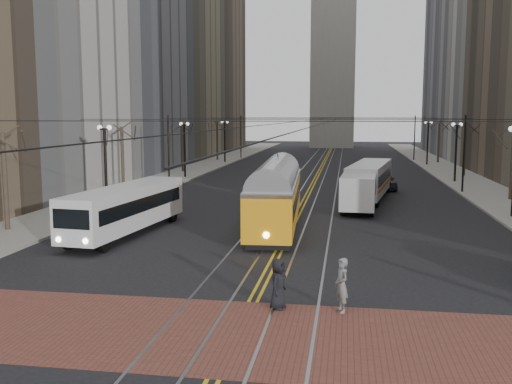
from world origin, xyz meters
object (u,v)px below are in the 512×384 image
(cargo_van, at_px, (358,193))
(sedan_silver, at_px, (373,170))
(pedestrian_b, at_px, (342,285))
(sedan_grey, at_px, (382,180))
(pedestrian_a, at_px, (278,284))
(transit_bus, at_px, (126,210))
(streetcar, at_px, (276,201))
(rear_bus, at_px, (370,181))

(cargo_van, xyz_separation_m, sedan_silver, (2.00, 24.30, -0.59))
(pedestrian_b, bearing_deg, sedan_silver, 151.78)
(sedan_silver, xyz_separation_m, pedestrian_b, (-2.92, -44.80, 0.23))
(sedan_grey, height_order, pedestrian_a, pedestrian_a)
(transit_bus, height_order, cargo_van, transit_bus)
(sedan_silver, height_order, pedestrian_a, pedestrian_a)
(streetcar, bearing_deg, pedestrian_b, -77.50)
(streetcar, height_order, cargo_van, streetcar)
(rear_bus, bearing_deg, transit_bus, -121.54)
(sedan_grey, bearing_deg, pedestrian_a, -108.65)
(sedan_silver, bearing_deg, sedan_grey, -90.07)
(pedestrian_a, bearing_deg, sedan_silver, 7.77)
(cargo_van, bearing_deg, sedan_silver, 88.55)
(sedan_grey, distance_m, sedan_silver, 11.52)
(sedan_grey, distance_m, pedestrian_a, 33.73)
(pedestrian_a, height_order, pedestrian_b, pedestrian_b)
(transit_bus, relative_size, pedestrian_a, 6.16)
(streetcar, relative_size, cargo_van, 2.26)
(transit_bus, xyz_separation_m, rear_bus, (13.78, 16.08, 0.09))
(transit_bus, height_order, streetcar, streetcar)
(streetcar, bearing_deg, sedan_grey, 66.08)
(transit_bus, relative_size, sedan_grey, 2.28)
(transit_bus, xyz_separation_m, sedan_grey, (15.16, 22.36, -0.54))
(sedan_grey, distance_m, pedestrian_b, 33.46)
(transit_bus, xyz_separation_m, cargo_van, (12.78, 9.57, -0.05))
(cargo_van, relative_size, pedestrian_b, 3.17)
(pedestrian_b, bearing_deg, transit_bus, -157.16)
(rear_bus, bearing_deg, sedan_silver, 95.84)
(cargo_van, distance_m, pedestrian_a, 20.73)
(streetcar, relative_size, pedestrian_b, 7.18)
(streetcar, distance_m, sedan_grey, 20.39)
(sedan_grey, bearing_deg, cargo_van, -109.92)
(rear_bus, xyz_separation_m, sedan_grey, (1.38, 6.28, -0.62))
(cargo_van, distance_m, pedestrian_b, 20.52)
(streetcar, height_order, rear_bus, streetcar)
(rear_bus, distance_m, pedestrian_b, 27.09)
(pedestrian_a, distance_m, pedestrian_b, 2.13)
(rear_bus, relative_size, sedan_grey, 2.33)
(streetcar, xyz_separation_m, pedestrian_a, (1.84, -14.26, -0.67))
(transit_bus, height_order, sedan_grey, transit_bus)
(sedan_silver, relative_size, pedestrian_a, 2.45)
(rear_bus, xyz_separation_m, pedestrian_b, (-1.92, -27.02, -0.49))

